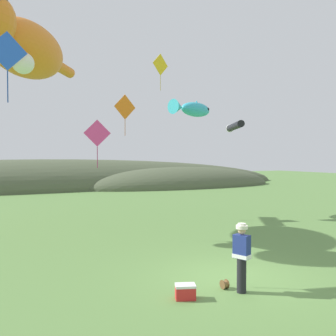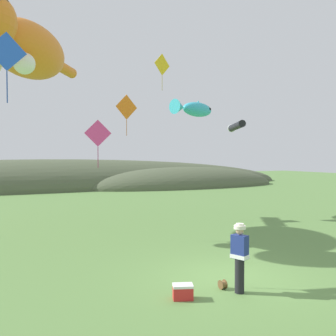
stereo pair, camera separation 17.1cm
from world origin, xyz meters
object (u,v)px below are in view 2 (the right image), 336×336
kite_spool (223,284)px  kite_tube_streamer (236,126)px  picnic_cooler (183,292)px  kite_diamond_pink (98,134)px  kite_fish_windsock (194,109)px  festival_attendant (240,256)px  kite_giant_cat (21,47)px  kite_diamond_orange (127,107)px  kite_diamond_gold (162,65)px  kite_diamond_blue (7,52)px

kite_spool → kite_tube_streamer: size_ratio=0.08×
kite_spool → picnic_cooler: 1.27m
kite_spool → kite_diamond_pink: kite_diamond_pink is taller
kite_fish_windsock → picnic_cooler: bearing=-121.8°
festival_attendant → kite_tube_streamer: (6.34, 8.53, 4.12)m
kite_tube_streamer → picnic_cooler: bearing=-133.5°
kite_giant_cat → kite_diamond_orange: bearing=18.1°
kite_fish_windsock → kite_diamond_pink: bearing=-151.4°
festival_attendant → kite_tube_streamer: size_ratio=0.59×
picnic_cooler → kite_diamond_gold: (5.46, 12.39, 8.76)m
festival_attendant → kite_diamond_pink: kite_diamond_pink is taller
kite_diamond_pink → kite_diamond_gold: 8.49m
kite_diamond_blue → kite_spool: bearing=-36.3°
kite_diamond_gold → kite_diamond_pink: bearing=-138.1°
festival_attendant → kite_giant_cat: kite_giant_cat is taller
kite_giant_cat → kite_diamond_orange: size_ratio=3.65×
picnic_cooler → kite_diamond_gold: 16.13m
kite_diamond_gold → kite_diamond_orange: bearing=-168.7°
kite_diamond_blue → picnic_cooler: bearing=-45.8°
kite_fish_windsock → kite_diamond_gold: size_ratio=1.52×
festival_attendant → kite_fish_windsock: (5.54, 11.64, 5.34)m
kite_tube_streamer → kite_giant_cat: bearing=170.3°
kite_tube_streamer → kite_diamond_gold: kite_diamond_gold is taller
kite_diamond_orange → festival_attendant: bearing=-97.1°
kite_spool → festival_attendant: bearing=-61.6°
kite_giant_cat → kite_diamond_blue: kite_giant_cat is taller
kite_fish_windsock → kite_spool: bearing=-117.2°
kite_spool → kite_fish_windsock: kite_fish_windsock is taller
kite_fish_windsock → kite_diamond_orange: 4.07m
festival_attendant → kite_fish_windsock: kite_fish_windsock is taller
festival_attendant → picnic_cooler: festival_attendant is taller
kite_giant_cat → kite_fish_windsock: size_ratio=2.51×
picnic_cooler → kite_diamond_pink: kite_diamond_pink is taller
festival_attendant → kite_giant_cat: 13.37m
kite_diamond_orange → kite_diamond_blue: bearing=-129.2°
kite_diamond_blue → kite_tube_streamer: bearing=21.4°
kite_spool → kite_diamond_gold: 15.67m
kite_spool → kite_tube_streamer: bearing=51.0°
kite_spool → kite_giant_cat: bearing=111.6°
picnic_cooler → kite_diamond_gold: bearing=66.2°
kite_diamond_blue → festival_attendant: bearing=-38.1°
kite_diamond_pink → kite_diamond_orange: kite_diamond_orange is taller
kite_fish_windsock → kite_tube_streamer: kite_fish_windsock is taller
kite_spool → kite_diamond_gold: (4.19, 12.26, 8.82)m
kite_giant_cat → kite_diamond_gold: size_ratio=3.82×
kite_spool → kite_fish_windsock: 14.05m
kite_diamond_pink → kite_diamond_blue: size_ratio=1.02×
picnic_cooler → kite_diamond_orange: (3.01, 11.90, 6.03)m
festival_attendant → kite_diamond_blue: bearing=141.9°
festival_attendant → kite_diamond_orange: bearing=82.9°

